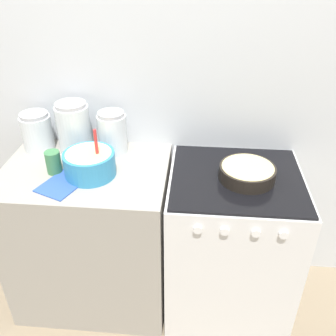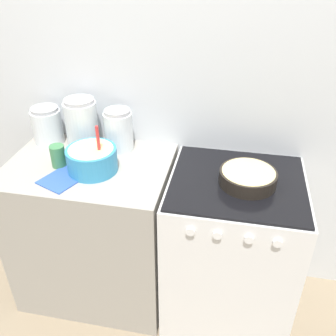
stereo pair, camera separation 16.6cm
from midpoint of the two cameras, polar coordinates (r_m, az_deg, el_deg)
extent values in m
plane|color=gray|center=(2.29, 0.53, -24.37)|extent=(12.00, 12.00, 0.00)
cube|color=silver|center=(2.03, 4.17, 11.55)|extent=(4.70, 0.05, 2.40)
cube|color=#9E998E|center=(2.23, -8.81, -9.35)|extent=(0.85, 0.62, 0.89)
cube|color=silver|center=(2.14, 11.65, -12.07)|extent=(0.67, 0.62, 0.88)
cube|color=black|center=(1.86, 13.12, -2.15)|extent=(0.64, 0.59, 0.01)
cylinder|color=white|center=(1.65, 6.35, -9.67)|extent=(0.04, 0.02, 0.04)
cylinder|color=white|center=(1.65, 10.45, -10.10)|extent=(0.04, 0.02, 0.04)
cylinder|color=white|center=(1.66, 15.12, -10.53)|extent=(0.04, 0.02, 0.04)
cylinder|color=white|center=(1.68, 19.15, -10.84)|extent=(0.04, 0.02, 0.04)
cylinder|color=#338CBF|center=(1.89, -9.06, 1.18)|extent=(0.25, 0.25, 0.12)
cylinder|color=#EFDB8C|center=(1.87, -9.14, 1.96)|extent=(0.22, 0.22, 0.07)
cylinder|color=red|center=(1.84, -7.96, 3.04)|extent=(0.02, 0.02, 0.23)
cylinder|color=black|center=(1.83, 14.61, -1.50)|extent=(0.27, 0.27, 0.07)
cylinder|color=#EFDB8C|center=(1.83, 14.64, -1.32)|extent=(0.25, 0.25, 0.06)
cylinder|color=silver|center=(2.20, -15.85, 6.02)|extent=(0.17, 0.17, 0.19)
cylinder|color=white|center=(2.21, -15.71, 5.14)|extent=(0.15, 0.15, 0.11)
cylinder|color=#B2B2B7|center=(2.16, -16.26, 8.53)|extent=(0.15, 0.15, 0.02)
cylinder|color=silver|center=(2.10, -10.81, 6.47)|extent=(0.18, 0.18, 0.26)
cylinder|color=silver|center=(2.12, -10.67, 5.22)|extent=(0.16, 0.16, 0.15)
cylinder|color=#B2B2B7|center=(2.05, -11.20, 9.95)|extent=(0.16, 0.16, 0.02)
cylinder|color=silver|center=(2.05, -5.24, 5.51)|extent=(0.16, 0.16, 0.21)
cylinder|color=tan|center=(2.07, -5.18, 4.46)|extent=(0.14, 0.14, 0.13)
cylinder|color=#B2B2B7|center=(2.00, -5.40, 8.49)|extent=(0.14, 0.14, 0.02)
cylinder|color=#3F7F4C|center=(1.96, -14.12, 1.72)|extent=(0.07, 0.07, 0.12)
cube|color=#3359B2|center=(1.88, -13.03, -1.46)|extent=(0.24, 0.28, 0.01)
camera|label=1|loc=(0.08, -87.39, 1.63)|focal=40.00mm
camera|label=2|loc=(0.08, 92.61, -1.63)|focal=40.00mm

